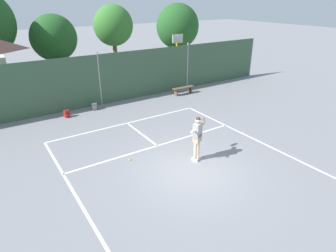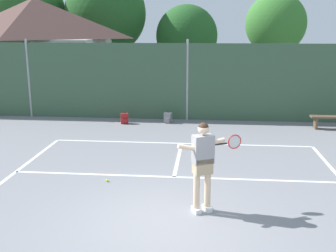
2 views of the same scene
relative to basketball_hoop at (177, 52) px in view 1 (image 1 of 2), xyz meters
The scene contains 10 objects.
ground_plane 12.83m from the basketball_hoop, 122.41° to the right, with size 120.00×120.00×0.00m, color gray.
court_markings 12.30m from the basketball_hoop, 124.05° to the right, with size 8.30×11.10×0.01m.
chainlink_fence 7.01m from the basketball_hoop, 166.25° to the right, with size 26.09×0.09×3.18m.
basketball_hoop is the anchor object (origin of this frame).
treeline_backdrop 11.23m from the basketball_hoop, 144.60° to the left, with size 26.26×4.66×6.90m.
tennis_player 11.79m from the basketball_hoop, 121.02° to the right, with size 1.28×0.75×1.85m.
tennis_ball 12.23m from the basketball_hoop, 134.02° to the right, with size 0.07×0.07×0.07m, color #CCE033.
backpack_red 9.73m from the basketball_hoop, 164.06° to the right, with size 0.32×0.30×0.46m.
backpack_grey 8.12m from the basketball_hoop, 162.61° to the right, with size 0.32×0.30×0.46m.
courtside_bench 3.65m from the basketball_hoop, 116.79° to the right, with size 1.60×0.36×0.48m.
Camera 1 is at (-5.86, -7.31, 6.03)m, focal length 31.09 mm.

